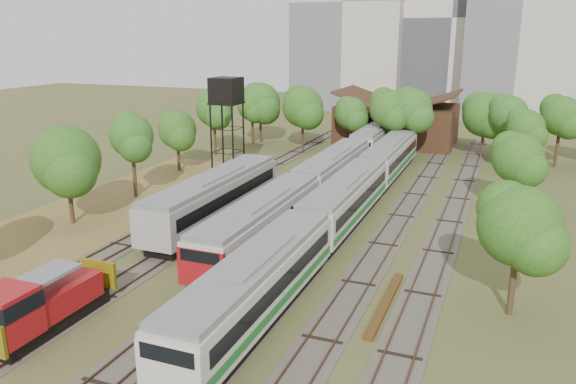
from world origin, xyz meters
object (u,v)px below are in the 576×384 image
at_px(railcar_red_set, 303,193).
at_px(water_tower, 226,93).
at_px(railcar_green_set, 346,201).
at_px(shunter_locomotive, 36,307).

height_order(railcar_red_set, water_tower, water_tower).
distance_m(railcar_red_set, railcar_green_set, 4.06).
bearing_deg(shunter_locomotive, water_tower, 101.28).
bearing_deg(railcar_green_set, shunter_locomotive, -113.48).
relative_size(railcar_red_set, water_tower, 3.24).
height_order(railcar_red_set, railcar_green_set, same).
xyz_separation_m(railcar_green_set, shunter_locomotive, (-10.00, -23.02, -0.45)).
xyz_separation_m(railcar_red_set, railcar_green_set, (4.00, -0.70, -0.00)).
bearing_deg(water_tower, railcar_green_set, -34.79).
distance_m(shunter_locomotive, water_tower, 36.23).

